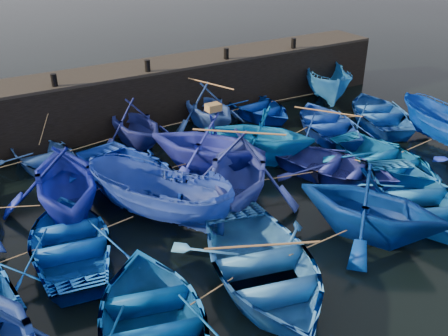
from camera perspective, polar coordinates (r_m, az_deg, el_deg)
ground at (r=15.79m, az=6.07°, el=-6.82°), size 120.00×120.00×0.00m
quay_wall at (r=23.55m, az=-9.33°, el=8.17°), size 26.00×2.50×2.50m
quay_top at (r=23.16m, az=-9.58°, el=11.23°), size 26.00×2.50×0.12m
bollard_1 at (r=21.14m, az=-18.85°, el=9.49°), size 0.24×0.24×0.50m
bollard_2 at (r=22.28m, az=-8.73°, el=11.48°), size 0.24×0.24×0.50m
bollard_3 at (r=24.03m, az=0.26°, el=12.94°), size 0.24×0.24×0.50m
bollard_4 at (r=26.28m, az=7.95°, el=13.93°), size 0.24×0.24×0.50m
boat_1 at (r=20.12m, az=-19.58°, el=1.02°), size 3.99×4.90×0.89m
boat_2 at (r=21.09m, az=-10.22°, el=5.11°), size 3.76×4.22×2.02m
boat_3 at (r=22.53m, az=-1.92°, el=7.09°), size 3.46×4.00×2.10m
boat_4 at (r=24.17m, az=3.69°, el=7.01°), size 3.53×4.74×0.94m
boat_5 at (r=26.52m, az=11.73°, el=9.59°), size 4.35×5.53×2.03m
boat_7 at (r=16.60m, az=-17.69°, el=-1.14°), size 4.92×5.46×2.53m
boat_8 at (r=17.66m, az=-10.32°, el=-0.95°), size 4.95×6.27×1.18m
boat_9 at (r=18.46m, az=-1.99°, el=2.90°), size 5.89×6.00×2.40m
boat_10 at (r=19.40m, az=3.96°, el=3.91°), size 5.71×5.72×2.29m
boat_11 at (r=22.62m, az=11.65°, el=5.09°), size 4.79×5.60×0.98m
boat_12 at (r=24.32m, az=17.31°, el=6.06°), size 5.44×6.06×1.03m
boat_14 at (r=14.94m, az=-17.12°, el=-7.89°), size 4.24×5.36×1.00m
boat_15 at (r=15.53m, az=-7.39°, el=-3.35°), size 4.43×5.08×1.91m
boat_16 at (r=16.45m, az=1.66°, el=-0.03°), size 6.22×6.35×2.53m
boat_17 at (r=18.71m, az=12.74°, el=0.11°), size 4.89×5.57×0.96m
boat_18 at (r=19.79m, az=17.96°, el=1.01°), size 3.50×4.83×0.99m
boat_19 at (r=22.57m, az=24.16°, el=4.25°), size 1.81×4.63×1.78m
boat_21 at (r=11.93m, az=-8.03°, el=-16.87°), size 5.01×6.06×1.09m
boat_22 at (r=13.29m, az=4.36°, el=-10.99°), size 5.36×6.56×1.19m
boat_23 at (r=15.29m, az=16.52°, el=-3.95°), size 5.46×5.72×2.34m
boat_24 at (r=17.42m, az=21.32°, el=-3.15°), size 5.39×6.16×1.06m
wooden_crate at (r=18.09m, az=-1.23°, el=6.95°), size 0.53×0.40×0.26m
mooring_ropes at (r=19.28m, az=-2.46°, el=2.92°), size 18.84×11.73×2.10m
loose_oars at (r=18.16m, az=4.17°, el=4.25°), size 10.55×12.17×1.61m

